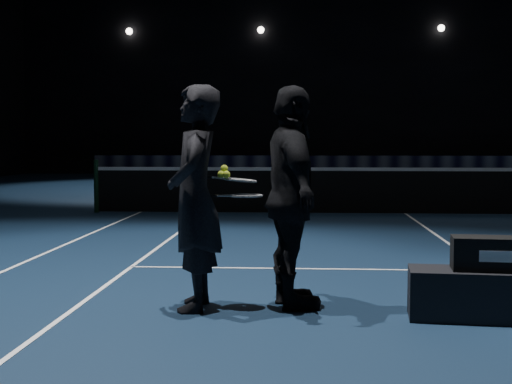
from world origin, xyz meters
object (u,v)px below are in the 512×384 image
(player_bench, at_px, (494,295))
(racket_bag, at_px, (495,254))
(racket_upper, at_px, (240,180))
(racket_lower, at_px, (246,196))
(player_b, at_px, (292,197))
(tennis_balls, at_px, (224,173))
(player_a, at_px, (195,198))

(player_bench, xyz_separation_m, racket_bag, (0.00, 0.00, 0.34))
(racket_upper, bearing_deg, racket_lower, -42.66)
(player_b, relative_size, racket_lower, 2.88)
(racket_lower, bearing_deg, racket_bag, -15.41)
(racket_bag, height_order, racket_upper, racket_upper)
(player_bench, xyz_separation_m, tennis_balls, (-2.26, 0.26, 0.99))
(player_bench, relative_size, racket_bag, 2.00)
(racket_upper, relative_size, tennis_balls, 5.67)
(racket_bag, bearing_deg, tennis_balls, 178.99)
(player_a, bearing_deg, player_bench, 81.67)
(racket_lower, xyz_separation_m, racket_upper, (-0.05, 0.03, 0.13))
(racket_upper, bearing_deg, tennis_balls, -170.43)
(racket_bag, xyz_separation_m, racket_lower, (-2.07, 0.29, 0.45))
(player_a, height_order, tennis_balls, player_a)
(racket_bag, bearing_deg, racket_lower, 177.81)
(player_b, xyz_separation_m, tennis_balls, (-0.59, -0.07, 0.22))
(racket_upper, xyz_separation_m, tennis_balls, (-0.14, -0.05, 0.07))
(racket_lower, distance_m, racket_upper, 0.15)
(tennis_balls, bearing_deg, racket_lower, 6.08)
(player_bench, relative_size, player_a, 0.70)
(player_bench, bearing_deg, tennis_balls, 178.99)
(racket_bag, relative_size, player_b, 0.35)
(racket_bag, height_order, player_b, player_b)
(player_bench, distance_m, tennis_balls, 2.48)
(racket_upper, bearing_deg, player_bench, -20.08)
(player_b, bearing_deg, player_a, 83.34)
(racket_bag, bearing_deg, racket_upper, 177.14)
(player_bench, height_order, player_a, player_a)
(player_bench, relative_size, player_b, 0.70)
(racket_upper, bearing_deg, player_a, -178.29)
(racket_bag, relative_size, racket_upper, 1.01)
(player_b, bearing_deg, tennis_balls, 82.86)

